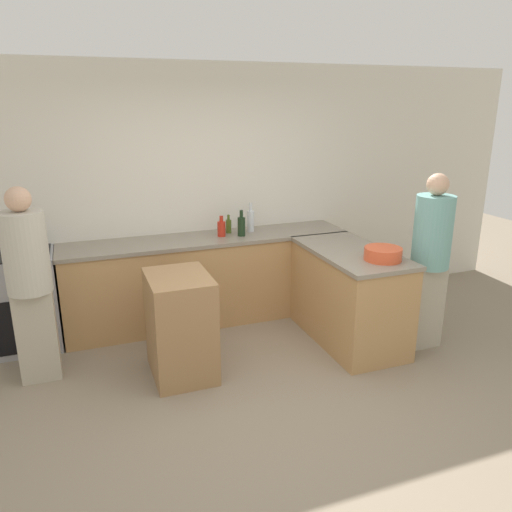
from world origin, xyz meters
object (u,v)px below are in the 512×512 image
object	(u,v)px
mixing_bowl	(383,254)
wine_bottle_dark	(241,226)
range_oven	(25,301)
person_by_range	(29,280)
olive_oil_bottle	(229,226)
person_at_peninsula	(430,256)
vinegar_bottle_clear	(251,220)
island_table	(181,326)
hot_sauce_bottle	(221,228)

from	to	relation	value
mixing_bowl	wine_bottle_dark	size ratio (longest dim) A/B	1.21
range_oven	person_by_range	xyz separation A→B (m)	(0.13, -0.69, 0.43)
olive_oil_bottle	person_at_peninsula	bearing A→B (deg)	-42.89
vinegar_bottle_clear	range_oven	bearing A→B (deg)	-178.43
mixing_bowl	olive_oil_bottle	size ratio (longest dim) A/B	1.68
island_table	wine_bottle_dark	bearing A→B (deg)	47.40
mixing_bowl	person_at_peninsula	bearing A→B (deg)	-0.82
wine_bottle_dark	person_at_peninsula	distance (m)	1.91
mixing_bowl	vinegar_bottle_clear	size ratio (longest dim) A/B	1.06
vinegar_bottle_clear	olive_oil_bottle	xyz separation A→B (m)	(-0.24, 0.03, -0.05)
olive_oil_bottle	person_by_range	xyz separation A→B (m)	(-1.95, -0.79, -0.11)
person_at_peninsula	vinegar_bottle_clear	bearing A→B (deg)	132.77
island_table	person_by_range	world-z (taller)	person_by_range
wine_bottle_dark	island_table	bearing A→B (deg)	-132.60
hot_sauce_bottle	olive_oil_bottle	size ratio (longest dim) A/B	1.09
olive_oil_bottle	person_at_peninsula	distance (m)	2.09
mixing_bowl	wine_bottle_dark	distance (m)	1.55
island_table	person_at_peninsula	world-z (taller)	person_at_peninsula
person_at_peninsula	island_table	bearing A→B (deg)	172.85
mixing_bowl	person_at_peninsula	size ratio (longest dim) A/B	0.20
vinegar_bottle_clear	person_at_peninsula	bearing A→B (deg)	-47.23
range_oven	vinegar_bottle_clear	bearing A→B (deg)	1.57
vinegar_bottle_clear	wine_bottle_dark	bearing A→B (deg)	-138.43
vinegar_bottle_clear	island_table	bearing A→B (deg)	-133.38
vinegar_bottle_clear	person_at_peninsula	distance (m)	1.90
island_table	person_at_peninsula	distance (m)	2.39
wine_bottle_dark	person_at_peninsula	xyz separation A→B (m)	(1.44, -1.26, -0.13)
hot_sauce_bottle	vinegar_bottle_clear	xyz separation A→B (m)	(0.35, 0.07, 0.04)
range_oven	island_table	distance (m)	1.65
olive_oil_bottle	person_by_range	distance (m)	2.11
vinegar_bottle_clear	person_by_range	distance (m)	2.33
island_table	mixing_bowl	size ratio (longest dim) A/B	2.70
island_table	hot_sauce_bottle	bearing A→B (deg)	56.29
hot_sauce_bottle	person_by_range	distance (m)	1.97
range_oven	vinegar_bottle_clear	distance (m)	2.40
vinegar_bottle_clear	person_by_range	bearing A→B (deg)	-160.96
island_table	range_oven	bearing A→B (deg)	141.25
island_table	mixing_bowl	distance (m)	1.90
vinegar_bottle_clear	olive_oil_bottle	world-z (taller)	vinegar_bottle_clear
vinegar_bottle_clear	person_by_range	world-z (taller)	person_by_range
olive_oil_bottle	person_at_peninsula	xyz separation A→B (m)	(1.53, -1.42, -0.10)
mixing_bowl	wine_bottle_dark	world-z (taller)	wine_bottle_dark
range_oven	wine_bottle_dark	xyz separation A→B (m)	(2.18, -0.07, 0.57)
range_oven	mixing_bowl	xyz separation A→B (m)	(3.09, -1.32, 0.52)
island_table	mixing_bowl	bearing A→B (deg)	-8.94
person_by_range	mixing_bowl	bearing A→B (deg)	-11.91
island_table	wine_bottle_dark	world-z (taller)	wine_bottle_dark
range_oven	olive_oil_bottle	world-z (taller)	olive_oil_bottle
hot_sauce_bottle	person_at_peninsula	world-z (taller)	person_at_peninsula
island_table	hot_sauce_bottle	distance (m)	1.36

